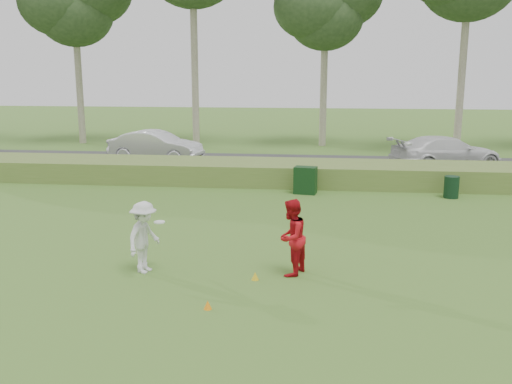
# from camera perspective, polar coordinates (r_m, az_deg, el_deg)

# --- Properties ---
(ground) EXTENTS (120.00, 120.00, 0.00)m
(ground) POSITION_cam_1_polar(r_m,az_deg,el_deg) (13.66, -1.92, -8.92)
(ground) COLOR #396521
(ground) RESTS_ON ground
(reed_strip) EXTENTS (80.00, 3.00, 0.90)m
(reed_strip) POSITION_cam_1_polar(r_m,az_deg,el_deg) (25.07, 2.07, 1.97)
(reed_strip) COLOR #52702C
(reed_strip) RESTS_ON ground
(park_road) EXTENTS (80.00, 6.00, 0.06)m
(park_road) POSITION_cam_1_polar(r_m,az_deg,el_deg) (30.05, 2.81, 2.88)
(park_road) COLOR #2D2D2D
(park_road) RESTS_ON ground
(tree_2) EXTENTS (6.50, 6.50, 12.00)m
(tree_2) POSITION_cam_1_polar(r_m,az_deg,el_deg) (40.09, -17.74, 17.52)
(tree_2) COLOR gray
(tree_2) RESTS_ON ground
(tree_4) EXTENTS (6.24, 6.24, 11.50)m
(tree_4) POSITION_cam_1_polar(r_m,az_deg,el_deg) (37.27, 6.97, 17.84)
(tree_4) COLOR gray
(tree_4) RESTS_ON ground
(player_white) EXTENTS (1.02, 1.29, 1.78)m
(player_white) POSITION_cam_1_polar(r_m,az_deg,el_deg) (14.24, -11.13, -4.46)
(player_white) COLOR silver
(player_white) RESTS_ON ground
(player_red) EXTENTS (1.00, 1.12, 1.88)m
(player_red) POSITION_cam_1_polar(r_m,az_deg,el_deg) (13.81, 3.54, -4.56)
(player_red) COLOR #B40F17
(player_red) RESTS_ON ground
(cone_orange) EXTENTS (0.17, 0.17, 0.19)m
(cone_orange) POSITION_cam_1_polar(r_m,az_deg,el_deg) (12.19, -4.85, -11.18)
(cone_orange) COLOR orange
(cone_orange) RESTS_ON ground
(cone_yellow) EXTENTS (0.18, 0.18, 0.20)m
(cone_yellow) POSITION_cam_1_polar(r_m,az_deg,el_deg) (13.71, -0.09, -8.39)
(cone_yellow) COLOR gold
(cone_yellow) RESTS_ON ground
(utility_cabinet) EXTENTS (0.96, 0.70, 1.09)m
(utility_cabinet) POSITION_cam_1_polar(r_m,az_deg,el_deg) (22.88, 4.96, 1.18)
(utility_cabinet) COLOR black
(utility_cabinet) RESTS_ON ground
(trash_bin) EXTENTS (0.67, 0.67, 0.85)m
(trash_bin) POSITION_cam_1_polar(r_m,az_deg,el_deg) (23.34, 18.96, 0.47)
(trash_bin) COLOR black
(trash_bin) RESTS_ON ground
(car_mid) EXTENTS (5.17, 2.54, 1.63)m
(car_mid) POSITION_cam_1_polar(r_m,az_deg,el_deg) (30.81, -9.99, 4.53)
(car_mid) COLOR silver
(car_mid) RESTS_ON park_road
(car_right) EXTENTS (6.00, 4.05, 1.61)m
(car_right) POSITION_cam_1_polar(r_m,az_deg,el_deg) (29.58, 18.48, 3.75)
(car_right) COLOR silver
(car_right) RESTS_ON park_road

